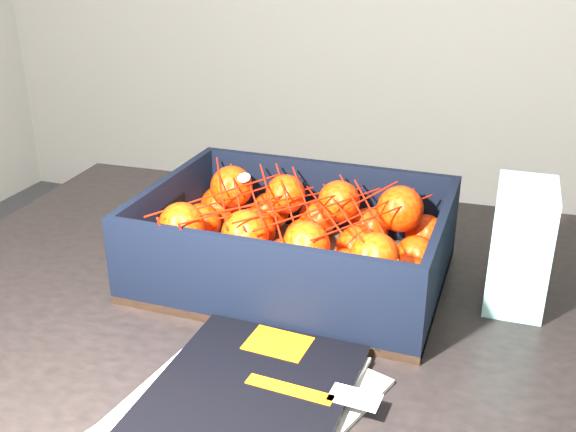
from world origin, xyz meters
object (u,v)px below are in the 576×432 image
(table, at_px, (318,350))
(magazine_stack, at_px, (241,404))
(retail_carton, at_px, (520,246))
(produce_crate, at_px, (295,252))

(table, height_order, magazine_stack, magazine_stack)
(table, xyz_separation_m, magazine_stack, (-0.00, -0.27, 0.11))
(magazine_stack, distance_m, retail_carton, 0.44)
(produce_crate, bearing_deg, table, -35.81)
(magazine_stack, bearing_deg, retail_carton, 51.98)
(magazine_stack, xyz_separation_m, produce_crate, (-0.04, 0.30, 0.03))
(table, xyz_separation_m, retail_carton, (0.26, 0.07, 0.18))
(magazine_stack, xyz_separation_m, retail_carton, (0.26, 0.34, 0.08))
(table, height_order, retail_carton, retail_carton)
(table, bearing_deg, produce_crate, 144.19)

